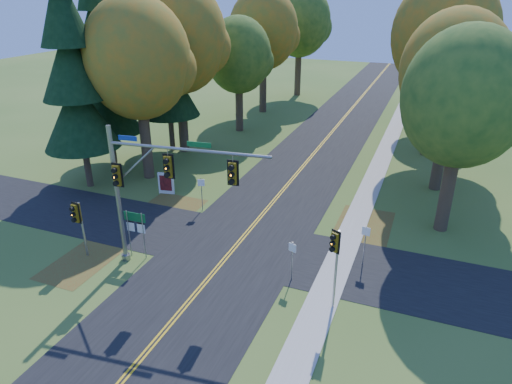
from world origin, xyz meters
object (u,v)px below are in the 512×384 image
at_px(route_sign_cluster, 135,225).
at_px(info_kiosk, 166,183).
at_px(traffic_mast, 152,182).
at_px(east_signal_pole, 335,251).

xyz_separation_m(route_sign_cluster, info_kiosk, (-3.26, 8.30, -1.23)).
bearing_deg(traffic_mast, info_kiosk, 113.27).
xyz_separation_m(traffic_mast, east_signal_pole, (9.85, -0.21, -1.81)).
relative_size(traffic_mast, info_kiosk, 5.25).
xyz_separation_m(east_signal_pole, route_sign_cluster, (-11.52, 0.58, -1.27)).
bearing_deg(east_signal_pole, route_sign_cluster, -158.44).
bearing_deg(route_sign_cluster, info_kiosk, 108.98).
distance_m(traffic_mast, east_signal_pole, 10.02).
height_order(east_signal_pole, info_kiosk, east_signal_pole).
distance_m(east_signal_pole, info_kiosk, 17.42).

